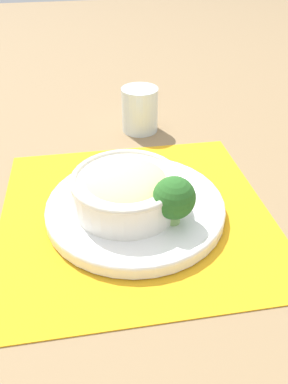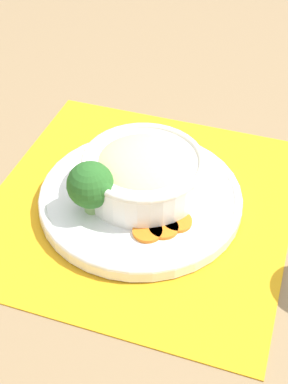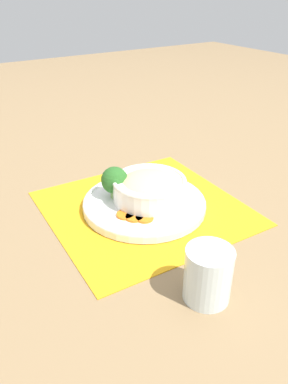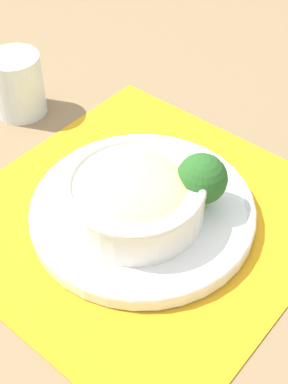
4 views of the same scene
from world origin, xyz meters
name	(u,v)px [view 4 (image 4 of 4)]	position (x,y,z in m)	size (l,w,h in m)	color
ground_plane	(143,217)	(0.00, 0.00, 0.00)	(4.00, 4.00, 0.00)	#8C704C
placemat	(143,216)	(0.00, 0.00, 0.00)	(0.44, 0.45, 0.00)	orange
plate	(143,209)	(0.00, 0.00, 0.02)	(0.29, 0.29, 0.02)	white
bowl	(138,196)	(0.00, -0.01, 0.05)	(0.17, 0.17, 0.07)	silver
broccoli_floret	(202,179)	(0.05, 0.05, 0.06)	(0.06, 0.06, 0.08)	#84AD5B
carrot_slice_near	(156,167)	(-0.03, 0.07, 0.02)	(0.04, 0.04, 0.01)	orange
carrot_slice_middle	(140,166)	(-0.05, 0.06, 0.02)	(0.04, 0.04, 0.01)	orange
carrot_slice_far	(124,168)	(-0.06, 0.04, 0.02)	(0.04, 0.04, 0.01)	orange
water_glass	(18,88)	(-0.29, 0.06, 0.04)	(0.08, 0.08, 0.10)	silver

